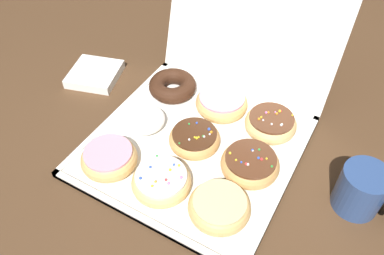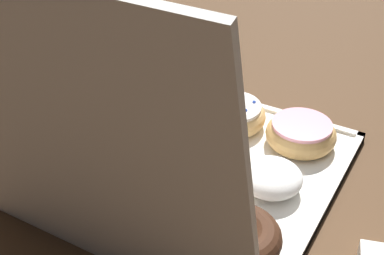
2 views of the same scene
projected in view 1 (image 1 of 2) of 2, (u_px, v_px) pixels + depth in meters
ground_plane at (194, 148)px, 0.82m from camera, size 3.00×3.00×0.00m
donut_box at (194, 146)px, 0.82m from camera, size 0.42×0.42×0.01m
box_lid_open at (256, 3)px, 0.84m from camera, size 0.42×0.13×0.42m
pink_frosted_donut_0 at (109, 158)px, 0.76m from camera, size 0.11×0.11×0.04m
sprinkle_donut_1 at (160, 181)px, 0.72m from camera, size 0.11×0.11×0.04m
glazed_ring_donut_2 at (219, 206)px, 0.69m from camera, size 0.11×0.11×0.04m
powdered_filled_donut_3 at (145, 119)px, 0.84m from camera, size 0.09×0.09×0.04m
sprinkle_donut_4 at (193, 139)px, 0.80m from camera, size 0.11×0.11×0.04m
sprinkle_donut_5 at (250, 164)px, 0.75m from camera, size 0.12×0.12×0.04m
chocolate_cake_ring_donut_6 at (173, 86)px, 0.92m from camera, size 0.11×0.11×0.04m
pink_frosted_donut_7 at (223, 103)px, 0.87m from camera, size 0.12×0.12×0.04m
sprinkle_donut_8 at (271, 123)px, 0.83m from camera, size 0.11×0.11×0.04m
coffee_mug at (363, 190)px, 0.69m from camera, size 0.11×0.09×0.09m
napkin_stack at (95, 74)px, 0.98m from camera, size 0.15×0.15×0.02m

